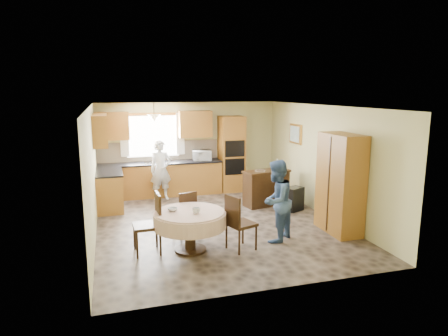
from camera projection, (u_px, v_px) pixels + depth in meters
name	position (u px, v px, depth m)	size (l,w,h in m)	color
floor	(218.00, 224.00, 8.58)	(5.00, 6.00, 0.01)	brown
ceiling	(217.00, 106.00, 8.10)	(5.00, 6.00, 0.01)	white
wall_back	(189.00, 147.00, 11.17)	(5.00, 0.02, 2.50)	#C5BF7E
wall_front	(275.00, 206.00, 5.52)	(5.00, 0.02, 2.50)	#C5BF7E
wall_left	(92.00, 174.00, 7.65)	(0.02, 6.00, 2.50)	#C5BF7E
wall_right	(324.00, 161.00, 9.03)	(0.02, 6.00, 2.50)	#C5BF7E
window	(153.00, 136.00, 10.81)	(1.40, 0.03, 1.10)	white
curtain_left	(124.00, 135.00, 10.54)	(0.22, 0.02, 1.15)	white
curtain_right	(180.00, 134.00, 10.96)	(0.22, 0.02, 1.15)	white
base_cab_back	(161.00, 180.00, 10.81)	(3.30, 0.60, 0.88)	#B2722F
counter_back	(160.00, 163.00, 10.72)	(3.30, 0.64, 0.04)	black
base_cab_left	(110.00, 191.00, 9.59)	(0.60, 1.20, 0.88)	#B2722F
counter_left	(109.00, 172.00, 9.50)	(0.64, 1.20, 0.04)	black
backsplash	(159.00, 151.00, 10.94)	(3.30, 0.02, 0.55)	beige
wall_cab_left	(112.00, 126.00, 10.32)	(0.85, 0.33, 0.72)	#A66729
wall_cab_right	(195.00, 124.00, 10.93)	(0.90, 0.33, 0.72)	#A66729
wall_cab_side	(100.00, 130.00, 9.27)	(0.33, 1.20, 0.72)	#A66729
oven_tower	(231.00, 154.00, 11.23)	(0.66, 0.62, 2.12)	#B2722F
oven_upper	(235.00, 149.00, 10.90)	(0.56, 0.01, 0.45)	black
oven_lower	(235.00, 167.00, 10.99)	(0.56, 0.01, 0.45)	black
pendant	(154.00, 118.00, 10.26)	(0.36, 0.36, 0.18)	beige
sideboard	(266.00, 189.00, 9.90)	(1.16, 0.48, 0.83)	#33200D
space_heater	(294.00, 199.00, 9.47)	(0.41, 0.29, 0.57)	black
cupboard	(340.00, 184.00, 7.93)	(0.52, 1.04, 1.99)	#B2722F
dining_table	(190.00, 220.00, 7.04)	(1.28, 1.28, 0.73)	#33200D
chair_left	(152.00, 220.00, 6.97)	(0.48, 0.48, 1.07)	#33200D
chair_back	(186.00, 211.00, 7.78)	(0.48, 0.48, 0.90)	#33200D
chair_right	(238.00, 220.00, 7.06)	(0.57, 0.57, 1.02)	#33200D
framed_picture	(296.00, 134.00, 10.24)	(0.06, 0.61, 0.50)	gold
microwave	(202.00, 155.00, 10.96)	(0.51, 0.34, 0.28)	silver
person_sink	(161.00, 170.00, 10.35)	(0.57, 0.38, 1.57)	silver
person_dining	(276.00, 201.00, 7.49)	(0.76, 0.59, 1.56)	#3B5580
bowl_sideboard	(260.00, 172.00, 9.77)	(0.24, 0.24, 0.06)	#B2B2B2
bottle_sideboard	(277.00, 165.00, 9.87)	(0.13, 0.13, 0.33)	silver
cup_table	(196.00, 211.00, 6.88)	(0.13, 0.13, 0.10)	#B2B2B2
bowl_table	(173.00, 209.00, 7.03)	(0.18, 0.18, 0.06)	#B2B2B2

